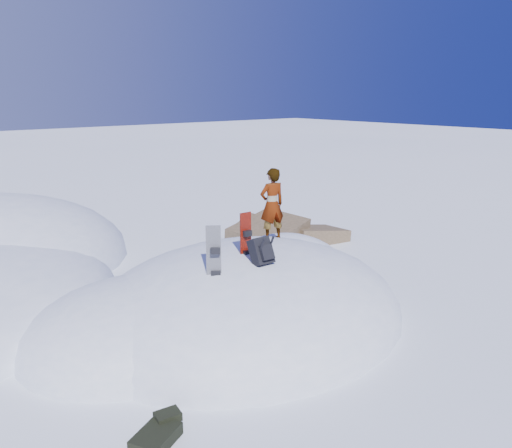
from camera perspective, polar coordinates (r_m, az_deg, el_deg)
ground at (r=10.65m, az=-1.08°, el=-10.54°), size 120.00×120.00×0.00m
snow_mound at (r=10.73m, az=-2.63°, el=-10.36°), size 8.00×6.00×3.00m
rock_outcrop at (r=15.04m, az=2.74°, el=-2.81°), size 4.68×4.41×1.68m
snowboard_red at (r=9.82m, az=-1.13°, el=-2.45°), size 0.26×0.13×1.36m
snowboard_dark at (r=9.04m, az=-4.79°, el=-4.64°), size 0.37×0.36×1.44m
backpack at (r=9.38m, az=0.67°, el=-3.17°), size 0.40×0.52×0.62m
gear_pile at (r=7.40m, az=-11.14°, el=-22.48°), size 0.88×0.69×0.23m
person at (r=11.29m, az=1.84°, el=2.22°), size 0.67×0.50×1.67m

